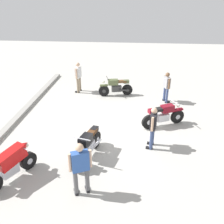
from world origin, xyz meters
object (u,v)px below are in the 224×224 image
at_px(motorcycle_red_sportbike, 10,164).
at_px(person_in_black_shirt, 153,125).
at_px(person_in_white_shirt, 78,75).
at_px(motorcycle_olive_vintage, 116,87).
at_px(motorcycle_maroon_cruiser, 163,115).
at_px(motorcycle_black_cruiser, 88,145).
at_px(person_in_gray_shirt, 167,86).
at_px(person_in_blue_shirt, 80,166).

distance_m(motorcycle_red_sportbike, person_in_black_shirt, 5.05).
xyz_separation_m(person_in_black_shirt, person_in_white_shirt, (5.50, 4.00, 0.08)).
bearing_deg(person_in_white_shirt, motorcycle_olive_vintage, 179.22).
bearing_deg(motorcycle_maroon_cruiser, motorcycle_olive_vintage, 99.09).
bearing_deg(motorcycle_maroon_cruiser, motorcycle_red_sportbike, -167.58).
distance_m(motorcycle_red_sportbike, motorcycle_black_cruiser, 2.60).
height_order(motorcycle_black_cruiser, person_in_gray_shirt, person_in_gray_shirt).
bearing_deg(motorcycle_maroon_cruiser, person_in_white_shirt, 115.02).
relative_size(person_in_black_shirt, person_in_gray_shirt, 1.02).
distance_m(motorcycle_black_cruiser, person_in_blue_shirt, 1.85).
relative_size(motorcycle_maroon_cruiser, person_in_black_shirt, 1.16).
bearing_deg(person_in_blue_shirt, person_in_gray_shirt, -48.46).
xyz_separation_m(motorcycle_black_cruiser, person_in_gray_shirt, (5.32, -3.27, 0.41)).
height_order(motorcycle_olive_vintage, person_in_white_shirt, person_in_white_shirt).
bearing_deg(person_in_blue_shirt, motorcycle_red_sportbike, 55.62).
height_order(motorcycle_black_cruiser, person_in_white_shirt, person_in_white_shirt).
bearing_deg(person_in_black_shirt, person_in_gray_shirt, -91.37).
xyz_separation_m(motorcycle_olive_vintage, person_in_black_shirt, (-5.14, -1.78, 0.46)).
relative_size(motorcycle_black_cruiser, person_in_white_shirt, 1.15).
bearing_deg(motorcycle_red_sportbike, person_in_blue_shirt, -72.15).
relative_size(motorcycle_olive_vintage, motorcycle_red_sportbike, 1.07).
bearing_deg(person_in_gray_shirt, motorcycle_black_cruiser, -139.09).
height_order(person_in_gray_shirt, person_in_white_shirt, person_in_white_shirt).
distance_m(motorcycle_black_cruiser, person_in_black_shirt, 2.50).
bearing_deg(motorcycle_maroon_cruiser, person_in_gray_shirt, 56.24).
distance_m(motorcycle_olive_vintage, motorcycle_black_cruiser, 6.03).
height_order(motorcycle_olive_vintage, person_in_gray_shirt, person_in_gray_shirt).
relative_size(motorcycle_olive_vintage, person_in_gray_shirt, 1.18).
height_order(person_in_blue_shirt, person_in_white_shirt, person_in_white_shirt).
xyz_separation_m(person_in_black_shirt, person_in_gray_shirt, (4.46, -0.96, -0.02)).
distance_m(person_in_blue_shirt, person_in_gray_shirt, 7.77).
bearing_deg(person_in_white_shirt, motorcycle_red_sportbike, 94.47).
bearing_deg(motorcycle_red_sportbike, person_in_white_shirt, 23.86).
distance_m(motorcycle_maroon_cruiser, person_in_blue_shirt, 5.21).
relative_size(motorcycle_maroon_cruiser, motorcycle_olive_vintage, 1.00).
bearing_deg(person_in_white_shirt, motorcycle_maroon_cruiser, 148.94).
relative_size(motorcycle_red_sportbike, motorcycle_black_cruiser, 0.89).
distance_m(motorcycle_red_sportbike, person_in_white_shirt, 7.77).
bearing_deg(motorcycle_black_cruiser, person_in_gray_shirt, 163.70).
height_order(person_in_blue_shirt, person_in_black_shirt, person_in_blue_shirt).
distance_m(person_in_gray_shirt, person_in_white_shirt, 5.08).
distance_m(person_in_black_shirt, person_in_gray_shirt, 4.56).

